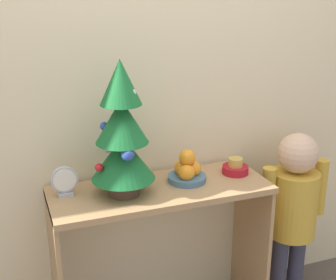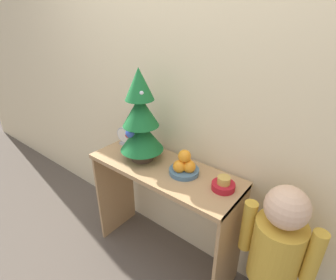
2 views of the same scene
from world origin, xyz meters
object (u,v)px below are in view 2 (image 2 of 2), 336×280
singing_bowl (223,185)px  desk_clock (124,136)px  fruit_bowl (184,166)px  child_figure (276,249)px  mini_tree (141,120)px

singing_bowl → desk_clock: desk_clock is taller
fruit_bowl → desk_clock: size_ratio=1.32×
desk_clock → child_figure: child_figure is taller
mini_tree → fruit_bowl: mini_tree is taller
desk_clock → child_figure: bearing=-2.9°
fruit_bowl → singing_bowl: 0.27m
mini_tree → desk_clock: size_ratio=4.36×
desk_clock → child_figure: 1.23m
mini_tree → singing_bowl: (0.59, 0.04, -0.26)m
desk_clock → child_figure: (1.20, -0.06, -0.28)m
child_figure → fruit_bowl: bearing=177.4°
fruit_bowl → child_figure: size_ratio=0.19×
singing_bowl → child_figure: (0.35, -0.03, -0.23)m
singing_bowl → child_figure: child_figure is taller
mini_tree → fruit_bowl: 0.40m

